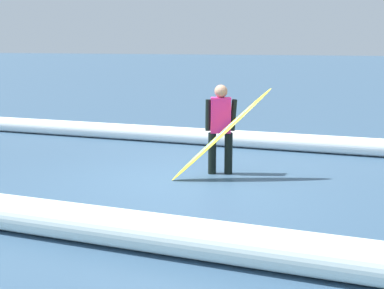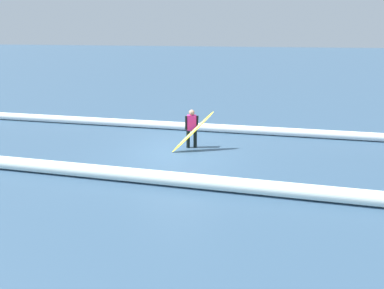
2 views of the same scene
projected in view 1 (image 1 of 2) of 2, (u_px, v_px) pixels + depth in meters
The scene contains 5 objects.
ground_plane at pixel (183, 181), 8.62m from camera, with size 170.41×170.41×0.00m, color #334F6A.
surfer at pixel (221, 125), 8.91m from camera, with size 0.50×0.33×1.53m.
surfboard at pixel (221, 135), 8.57m from camera, with size 1.61×0.95×1.53m.
wave_crest_foreground at pixel (189, 136), 11.71m from camera, with size 0.36×0.36×19.09m, color white.
wave_crest_midground at pixel (74, 222), 6.00m from camera, with size 0.43×0.43×25.66m, color white.
Camera 1 is at (-2.85, 7.84, 2.24)m, focal length 49.11 mm.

